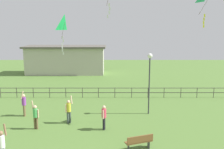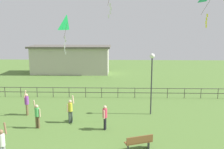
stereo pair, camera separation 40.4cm
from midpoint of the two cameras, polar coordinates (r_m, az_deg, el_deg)
The scene contains 10 objects.
lamppost at distance 18.95m, azimuth 7.93°, elevation 0.88°, with size 0.36×0.36×4.58m.
park_bench at distance 14.22m, azimuth 5.41°, elevation -14.65°, with size 1.55×0.90×0.85m.
person_0 at distance 16.51m, azimuth -2.32°, elevation -9.15°, with size 0.30×0.48×1.60m.
person_1 at distance 17.81m, azimuth -10.05°, elevation -7.69°, with size 0.50×0.35×1.91m.
person_3 at distance 20.01m, azimuth -19.33°, elevation -6.01°, with size 0.30×0.52×1.93m.
person_4 at distance 17.35m, azimuth -17.09°, elevation -8.60°, with size 0.47×0.33×1.86m.
person_5 at distance 13.80m, azimuth -23.91°, elevation -14.00°, with size 0.42×0.45×1.98m.
kite_3 at distance 18.51m, azimuth -10.89°, elevation 10.88°, with size 0.76×0.92×2.80m.
waterfront_railing at distance 23.69m, azimuth -4.58°, elevation -3.68°, with size 36.04×0.06×0.95m.
pavilion_building at distance 35.75m, azimuth -10.39°, elevation 3.28°, with size 10.98×3.92×3.80m.
Camera 1 is at (1.34, -8.84, 6.60)m, focal length 41.19 mm.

